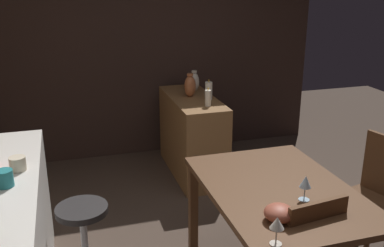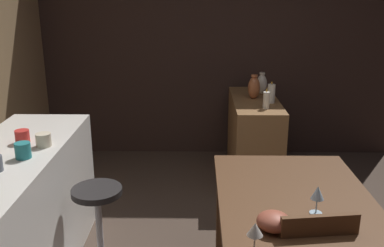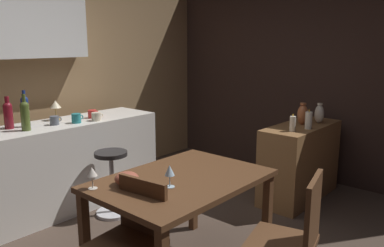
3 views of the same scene
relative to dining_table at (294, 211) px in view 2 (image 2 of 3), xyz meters
name	(u,v)px [view 2 (image 2 of 3)]	position (x,y,z in m)	size (l,w,h in m)	color
wall_side_right	(201,40)	(2.65, 0.52, 0.65)	(0.10, 4.40, 2.60)	#33231E
dining_table	(294,211)	(0.00, 0.00, 0.00)	(1.24, 0.87, 0.74)	#56351E
kitchen_counter	(2,237)	(0.03, 1.71, -0.20)	(2.10, 0.60, 0.90)	silver
sideboard_cabinet	(254,139)	(1.90, -0.01, -0.24)	(1.10, 0.44, 0.82)	olive
bar_stool	(100,231)	(0.27, 1.19, -0.30)	(0.34, 0.34, 0.65)	#262323
wine_glass_left	(318,194)	(-0.18, -0.07, 0.20)	(0.07, 0.07, 0.15)	silver
wine_glass_right	(255,230)	(-0.54, 0.30, 0.20)	(0.07, 0.07, 0.15)	silver
fruit_bowl	(274,221)	(-0.35, 0.18, 0.14)	(0.17, 0.17, 0.09)	#9E4C38
cup_cream	(44,140)	(0.36, 1.52, 0.29)	(0.13, 0.10, 0.08)	beige
cup_red	(22,136)	(0.42, 1.68, 0.29)	(0.13, 0.09, 0.08)	red
cup_teal	(23,150)	(0.16, 1.57, 0.30)	(0.13, 0.09, 0.09)	teal
pillar_candle_tall	(266,100)	(1.57, -0.06, 0.25)	(0.06, 0.06, 0.18)	white
pillar_candle_short	(271,94)	(1.77, -0.14, 0.26)	(0.07, 0.07, 0.20)	white
vase_ceramic_ivory	(262,84)	(2.13, -0.10, 0.27)	(0.10, 0.10, 0.22)	beige
vase_copper	(254,87)	(1.93, 0.00, 0.28)	(0.12, 0.12, 0.24)	#B26038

